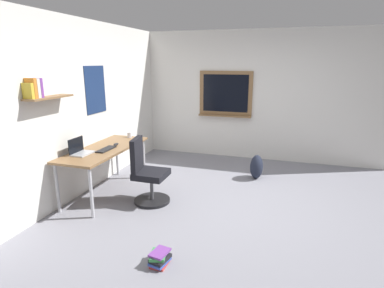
# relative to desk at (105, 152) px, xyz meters

# --- Properties ---
(ground_plane) EXTENTS (5.20, 5.20, 0.00)m
(ground_plane) POSITION_rel_desk_xyz_m (0.10, -2.05, -0.66)
(ground_plane) COLOR gray
(ground_plane) RESTS_ON ground
(wall_back) EXTENTS (5.00, 0.30, 2.60)m
(wall_back) POSITION_rel_desk_xyz_m (0.10, 0.40, 0.64)
(wall_back) COLOR silver
(wall_back) RESTS_ON ground
(wall_right) EXTENTS (0.22, 5.00, 2.60)m
(wall_right) POSITION_rel_desk_xyz_m (2.55, -2.02, 0.64)
(wall_right) COLOR silver
(wall_right) RESTS_ON ground
(desk) EXTENTS (1.65, 0.65, 0.72)m
(desk) POSITION_rel_desk_xyz_m (0.00, 0.00, 0.00)
(desk) COLOR olive
(desk) RESTS_ON ground
(office_chair) EXTENTS (0.52, 0.53, 0.95)m
(office_chair) POSITION_rel_desk_xyz_m (-0.10, -0.74, -0.25)
(office_chair) COLOR black
(office_chair) RESTS_ON ground
(laptop) EXTENTS (0.31, 0.21, 0.23)m
(laptop) POSITION_rel_desk_xyz_m (-0.37, 0.15, 0.12)
(laptop) COLOR #ADAFB5
(laptop) RESTS_ON desk
(keyboard) EXTENTS (0.37, 0.13, 0.02)m
(keyboard) POSITION_rel_desk_xyz_m (-0.08, -0.08, 0.08)
(keyboard) COLOR black
(keyboard) RESTS_ON desk
(computer_mouse) EXTENTS (0.10, 0.06, 0.03)m
(computer_mouse) POSITION_rel_desk_xyz_m (0.20, -0.08, 0.08)
(computer_mouse) COLOR #262628
(computer_mouse) RESTS_ON desk
(coffee_mug) EXTENTS (0.08, 0.08, 0.09)m
(coffee_mug) POSITION_rel_desk_xyz_m (0.72, -0.03, 0.11)
(coffee_mug) COLOR silver
(coffee_mug) RESTS_ON desk
(backpack) EXTENTS (0.32, 0.22, 0.42)m
(backpack) POSITION_rel_desk_xyz_m (1.33, -2.14, -0.45)
(backpack) COLOR #1E2333
(backpack) RESTS_ON ground
(book_stack_on_floor) EXTENTS (0.25, 0.21, 0.14)m
(book_stack_on_floor) POSITION_rel_desk_xyz_m (-1.41, -1.48, -0.59)
(book_stack_on_floor) COLOR #C63833
(book_stack_on_floor) RESTS_ON ground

